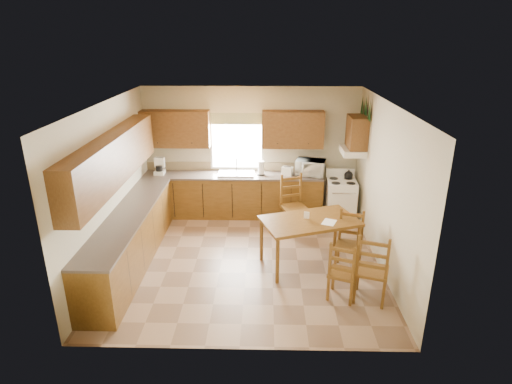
{
  "coord_description": "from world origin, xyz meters",
  "views": [
    {
      "loc": [
        0.31,
        -6.56,
        3.73
      ],
      "look_at": [
        0.15,
        0.3,
        1.15
      ],
      "focal_mm": 30.0,
      "sensor_mm": 36.0,
      "label": 1
    }
  ],
  "objects_px": {
    "dining_table": "(309,242)",
    "chair_near_left": "(343,269)",
    "stove": "(341,202)",
    "chair_far_left": "(294,204)",
    "chair_far_right": "(349,242)",
    "microwave": "(311,167)",
    "chair_near_right": "(372,266)"
  },
  "relations": [
    {
      "from": "stove",
      "to": "chair_far_right",
      "type": "distance_m",
      "value": 1.96
    },
    {
      "from": "dining_table",
      "to": "chair_near_right",
      "type": "bearing_deg",
      "value": -70.63
    },
    {
      "from": "dining_table",
      "to": "microwave",
      "type": "bearing_deg",
      "value": 64.74
    },
    {
      "from": "stove",
      "to": "chair_far_left",
      "type": "bearing_deg",
      "value": -153.0
    },
    {
      "from": "stove",
      "to": "chair_near_left",
      "type": "bearing_deg",
      "value": -95.62
    },
    {
      "from": "chair_near_right",
      "to": "chair_far_right",
      "type": "xyz_separation_m",
      "value": [
        -0.18,
        0.85,
        -0.05
      ]
    },
    {
      "from": "microwave",
      "to": "chair_near_left",
      "type": "relative_size",
      "value": 0.58
    },
    {
      "from": "chair_near_left",
      "to": "microwave",
      "type": "bearing_deg",
      "value": -64.18
    },
    {
      "from": "chair_near_right",
      "to": "chair_far_right",
      "type": "bearing_deg",
      "value": -60.07
    },
    {
      "from": "stove",
      "to": "chair_far_right",
      "type": "bearing_deg",
      "value": -92.43
    },
    {
      "from": "stove",
      "to": "chair_near_right",
      "type": "height_order",
      "value": "chair_near_right"
    },
    {
      "from": "microwave",
      "to": "chair_far_left",
      "type": "distance_m",
      "value": 0.97
    },
    {
      "from": "microwave",
      "to": "chair_near_left",
      "type": "height_order",
      "value": "microwave"
    },
    {
      "from": "chair_near_left",
      "to": "chair_far_left",
      "type": "distance_m",
      "value": 2.39
    },
    {
      "from": "dining_table",
      "to": "chair_near_left",
      "type": "height_order",
      "value": "chair_near_left"
    },
    {
      "from": "dining_table",
      "to": "chair_near_left",
      "type": "xyz_separation_m",
      "value": [
        0.41,
        -0.97,
        0.06
      ]
    },
    {
      "from": "chair_near_left",
      "to": "chair_far_right",
      "type": "height_order",
      "value": "chair_far_right"
    },
    {
      "from": "stove",
      "to": "dining_table",
      "type": "bearing_deg",
      "value": -111.74
    },
    {
      "from": "chair_far_left",
      "to": "chair_far_right",
      "type": "height_order",
      "value": "chair_far_left"
    },
    {
      "from": "chair_near_right",
      "to": "dining_table",
      "type": "bearing_deg",
      "value": -32.54
    },
    {
      "from": "chair_near_left",
      "to": "chair_far_left",
      "type": "height_order",
      "value": "chair_far_left"
    },
    {
      "from": "chair_far_left",
      "to": "chair_far_right",
      "type": "distance_m",
      "value": 1.71
    },
    {
      "from": "chair_near_right",
      "to": "microwave",
      "type": "bearing_deg",
      "value": -60.31
    },
    {
      "from": "stove",
      "to": "chair_near_left",
      "type": "height_order",
      "value": "chair_near_left"
    },
    {
      "from": "stove",
      "to": "dining_table",
      "type": "height_order",
      "value": "stove"
    },
    {
      "from": "microwave",
      "to": "chair_far_right",
      "type": "distance_m",
      "value": 2.34
    },
    {
      "from": "chair_near_left",
      "to": "chair_near_right",
      "type": "distance_m",
      "value": 0.42
    },
    {
      "from": "chair_near_left",
      "to": "chair_near_right",
      "type": "height_order",
      "value": "chair_near_right"
    },
    {
      "from": "microwave",
      "to": "chair_far_right",
      "type": "xyz_separation_m",
      "value": [
        0.44,
        -2.22,
        -0.59
      ]
    },
    {
      "from": "stove",
      "to": "chair_near_left",
      "type": "relative_size",
      "value": 0.92
    },
    {
      "from": "chair_far_right",
      "to": "chair_far_left",
      "type": "bearing_deg",
      "value": 135.52
    },
    {
      "from": "microwave",
      "to": "chair_near_right",
      "type": "relative_size",
      "value": 0.5
    }
  ]
}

